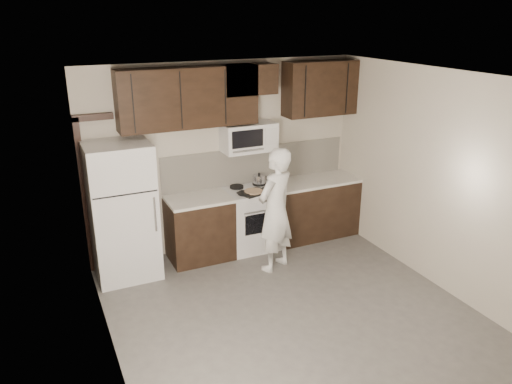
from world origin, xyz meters
TOP-DOWN VIEW (x-y plane):
  - floor at (0.00, 0.00)m, footprint 4.50×4.50m
  - back_wall at (0.00, 2.25)m, footprint 4.00×0.00m
  - ceiling at (0.00, 0.00)m, footprint 4.50×4.50m
  - counter_run at (0.60, 1.94)m, footprint 2.95×0.64m
  - stove at (0.30, 1.94)m, footprint 0.76×0.66m
  - backsplash at (0.50, 2.24)m, footprint 2.90×0.02m
  - upper_cabinets at (0.21, 2.08)m, footprint 3.48×0.35m
  - microwave at (0.30, 2.06)m, footprint 0.76×0.42m
  - refrigerator at (-1.55, 1.89)m, footprint 0.80×0.76m
  - door_trim at (-1.92, 2.21)m, footprint 0.50×0.08m
  - saucepan at (0.48, 2.09)m, footprint 0.33×0.19m
  - baking_tray at (0.25, 1.78)m, footprint 0.44×0.37m
  - pizza at (0.25, 1.78)m, footprint 0.32×0.32m
  - person at (0.31, 1.23)m, footprint 0.73×0.64m

SIDE VIEW (x-z plane):
  - floor at x=0.00m, z-range 0.00..0.00m
  - counter_run at x=0.60m, z-range 0.00..0.91m
  - stove at x=0.30m, z-range -0.01..0.93m
  - person at x=0.31m, z-range 0.00..1.69m
  - refrigerator at x=-1.55m, z-range 0.00..1.80m
  - baking_tray at x=0.25m, z-range 0.91..0.93m
  - pizza at x=0.25m, z-range 0.93..0.95m
  - saucepan at x=0.48m, z-range 0.89..1.08m
  - backsplash at x=0.50m, z-range 0.91..1.45m
  - door_trim at x=-1.92m, z-range 0.19..2.31m
  - back_wall at x=0.00m, z-range -0.65..3.35m
  - microwave at x=0.30m, z-range 1.45..1.85m
  - upper_cabinets at x=0.21m, z-range 1.89..2.67m
  - ceiling at x=0.00m, z-range 2.70..2.70m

